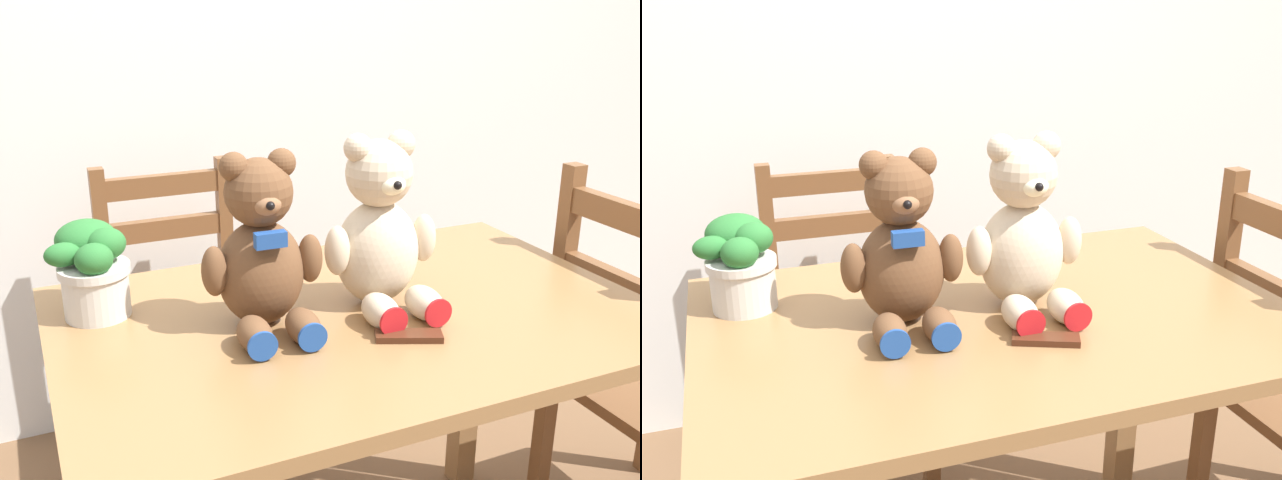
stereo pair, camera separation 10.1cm
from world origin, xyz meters
TOP-DOWN VIEW (x-y plane):
  - wall_back at (0.00, 1.44)m, footprint 8.00×0.04m
  - dining_table at (0.00, 0.37)m, footprint 1.12×0.75m
  - wooden_chair_behind at (-0.18, 1.08)m, footprint 0.40×0.46m
  - teddy_bear_left at (-0.18, 0.40)m, footprint 0.23×0.23m
  - teddy_bear_right at (0.06, 0.39)m, footprint 0.23×0.23m
  - potted_plant at (-0.46, 0.57)m, footprint 0.15×0.17m
  - chocolate_bar at (0.03, 0.23)m, footprint 0.12×0.08m

SIDE VIEW (x-z plane):
  - wooden_chair_behind at x=-0.18m, z-range 0.01..0.90m
  - dining_table at x=0.00m, z-range 0.25..1.02m
  - chocolate_bar at x=0.03m, z-range 0.77..0.78m
  - potted_plant at x=-0.46m, z-range 0.77..0.95m
  - teddy_bear_left at x=-0.18m, z-range 0.74..1.07m
  - teddy_bear_right at x=0.06m, z-range 0.74..1.08m
  - wall_back at x=0.00m, z-range 0.00..2.60m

